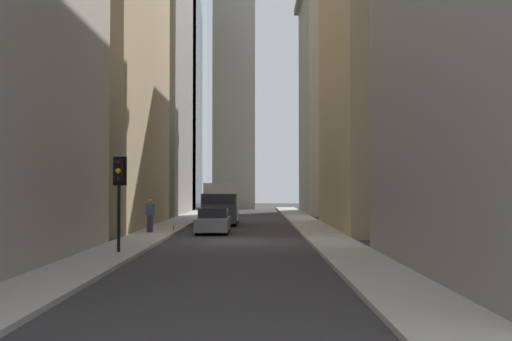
{
  "coord_description": "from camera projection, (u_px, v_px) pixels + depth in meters",
  "views": [
    {
      "loc": [
        -29.31,
        -0.96,
        2.59
      ],
      "look_at": [
        15.18,
        -1.0,
        3.77
      ],
      "focal_mm": 43.33,
      "sensor_mm": 36.0,
      "label": 1
    }
  ],
  "objects": [
    {
      "name": "ground_plane",
      "position": [
        235.0,
        241.0,
        29.24
      ],
      "size": [
        135.0,
        135.0,
        0.0
      ],
      "primitive_type": "plane",
      "color": "#302D30"
    },
    {
      "name": "sidewalk_right",
      "position": [
        140.0,
        240.0,
        29.23
      ],
      "size": [
        90.0,
        2.2,
        0.14
      ],
      "primitive_type": "cube",
      "color": "#A8A399",
      "rests_on": "ground_plane"
    },
    {
      "name": "sidewalk_left",
      "position": [
        330.0,
        240.0,
        29.24
      ],
      "size": [
        90.0,
        2.2,
        0.14
      ],
      "primitive_type": "cube",
      "color": "#A8A399",
      "rests_on": "ground_plane"
    },
    {
      "name": "building_left_far",
      "position": [
        355.0,
        88.0,
        59.9
      ],
      "size": [
        12.64,
        10.5,
        24.33
      ],
      "color": "gray",
      "rests_on": "ground_plane"
    },
    {
      "name": "building_left_midfar",
      "position": [
        413.0,
        32.0,
        37.79
      ],
      "size": [
        14.98,
        10.5,
        24.17
      ],
      "color": "#9E8966",
      "rests_on": "ground_plane"
    },
    {
      "name": "building_right_far",
      "position": [
        135.0,
        53.0,
        59.21
      ],
      "size": [
        17.29,
        10.5,
        30.86
      ],
      "color": "gray",
      "rests_on": "ground_plane"
    },
    {
      "name": "church_spire",
      "position": [
        234.0,
        54.0,
        75.07
      ],
      "size": [
        5.53,
        5.53,
        36.07
      ],
      "color": "#A8A091",
      "rests_on": "ground_plane"
    },
    {
      "name": "delivery_truck",
      "position": [
        221.0,
        203.0,
        42.45
      ],
      "size": [
        6.46,
        2.25,
        2.84
      ],
      "color": "silver",
      "rests_on": "ground_plane"
    },
    {
      "name": "hatchback_grey",
      "position": [
        213.0,
        221.0,
        34.47
      ],
      "size": [
        4.3,
        1.78,
        1.42
      ],
      "color": "slate",
      "rests_on": "ground_plane"
    },
    {
      "name": "traffic_light_foreground",
      "position": [
        119.0,
        182.0,
        23.29
      ],
      "size": [
        0.43,
        0.52,
        3.6
      ],
      "color": "black",
      "rests_on": "sidewalk_right"
    },
    {
      "name": "pedestrian",
      "position": [
        150.0,
        214.0,
        33.28
      ],
      "size": [
        0.26,
        0.44,
        1.79
      ],
      "color": "#33333D",
      "rests_on": "sidewalk_right"
    },
    {
      "name": "discarded_bottle",
      "position": [
        174.0,
        228.0,
        35.21
      ],
      "size": [
        0.07,
        0.07,
        0.27
      ],
      "color": "brown",
      "rests_on": "sidewalk_right"
    }
  ]
}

